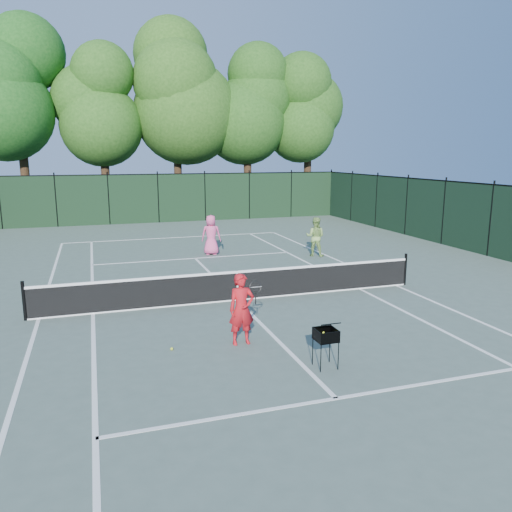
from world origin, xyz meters
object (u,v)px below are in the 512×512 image
object	(u,v)px
player_green	(315,237)
player_pink	(211,235)
coach	(242,309)
ball_hopper	(326,335)
loose_ball_midcourt	(172,349)

from	to	relation	value
player_green	player_pink	bearing A→B (deg)	13.21
coach	player_pink	xyz separation A→B (m)	(1.68, 10.32, 0.03)
player_pink	ball_hopper	distance (m)	12.11
player_green	loose_ball_midcourt	distance (m)	11.35
loose_ball_midcourt	ball_hopper	bearing A→B (deg)	-33.18
coach	player_green	bearing A→B (deg)	55.80
coach	player_green	world-z (taller)	player_green
coach	loose_ball_midcourt	xyz separation A→B (m)	(-1.60, 0.09, -0.80)
coach	player_green	xyz separation A→B (m)	(5.82, 8.65, 0.00)
coach	player_pink	world-z (taller)	player_pink
player_green	coach	bearing A→B (deg)	91.31
ball_hopper	loose_ball_midcourt	xyz separation A→B (m)	(-2.86, 1.87, -0.65)
player_pink	player_green	world-z (taller)	player_pink
coach	ball_hopper	world-z (taller)	coach
coach	player_green	distance (m)	10.42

